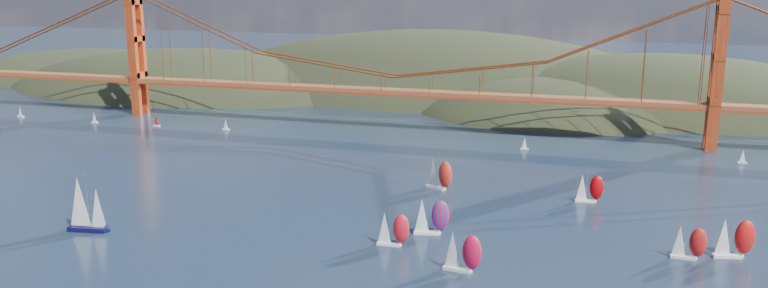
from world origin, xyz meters
TOP-DOWN VIEW (x-y plane):
  - headlands at (44.95, 278.29)m, footprint 725.00×225.00m
  - bridge at (-1.75, 180.00)m, footprint 552.00×12.00m
  - sloop_navy at (-41.84, 40.45)m, footprint 10.37×6.32m
  - racer_0 at (35.03, 52.38)m, footprint 7.95×3.27m
  - racer_1 at (53.76, 41.52)m, footprint 8.88×4.39m
  - racer_2 at (101.82, 63.28)m, footprint 7.59×3.10m
  - racer_3 at (79.02, 101.03)m, footprint 7.93×3.84m
  - racer_4 at (111.79, 67.07)m, footprint 9.23×5.06m
  - racer_5 at (35.60, 101.29)m, footprint 9.26×6.75m
  - racer_rwb at (41.98, 62.71)m, footprint 9.02×4.77m
  - distant_boat_0 at (-167.62, 158.52)m, footprint 3.00×2.00m
  - distant_boat_1 at (-127.70, 157.00)m, footprint 3.00×2.00m
  - distant_boat_2 at (-97.99, 158.01)m, footprint 3.00×2.00m
  - distant_boat_3 at (-66.33, 159.51)m, footprint 3.00×2.00m
  - distant_boat_4 at (128.12, 160.62)m, footprint 3.00×2.00m
  - distant_boat_8 at (54.87, 159.70)m, footprint 3.00×2.00m

SIDE VIEW (x-z plane):
  - headlands at x=44.95m, z-range -60.46..35.54m
  - distant_boat_0 at x=-167.62m, z-range 0.06..4.76m
  - distant_boat_1 at x=-127.70m, z-range 0.06..4.76m
  - distant_boat_2 at x=-97.99m, z-range 0.06..4.76m
  - distant_boat_3 at x=-66.33m, z-range 0.06..4.76m
  - distant_boat_4 at x=128.12m, z-range 0.06..4.76m
  - distant_boat_8 at x=54.87m, z-range 0.06..4.76m
  - racer_2 at x=101.82m, z-range -0.24..8.48m
  - racer_3 at x=79.02m, z-range -0.25..8.69m
  - racer_0 at x=35.03m, z-range -0.25..8.86m
  - racer_1 at x=53.76m, z-range -0.27..9.71m
  - racer_rwb at x=41.98m, z-range -0.28..9.84m
  - racer_4 at x=111.79m, z-range -0.28..10.07m
  - racer_5 at x=35.60m, z-range -0.29..10.12m
  - sloop_navy at x=-41.84m, z-range -0.92..14.72m
  - bridge at x=-1.75m, z-range 4.73..59.73m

